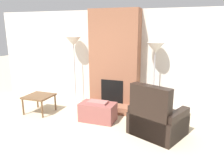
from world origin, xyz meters
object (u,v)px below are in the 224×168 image
(armchair, at_px, (156,120))
(floor_lamp_left, at_px, (73,44))
(side_table, at_px, (39,98))
(floor_lamp_right, at_px, (155,51))
(ottoman, at_px, (98,112))

(armchair, bearing_deg, floor_lamp_left, -3.39)
(side_table, distance_m, floor_lamp_right, 3.16)
(floor_lamp_right, bearing_deg, armchair, -78.52)
(ottoman, bearing_deg, floor_lamp_right, 41.02)
(floor_lamp_left, bearing_deg, armchair, -26.66)
(ottoman, relative_size, armchair, 0.66)
(floor_lamp_right, bearing_deg, floor_lamp_left, -180.00)
(ottoman, height_order, side_table, ottoman)
(ottoman, bearing_deg, side_table, -179.81)
(ottoman, height_order, floor_lamp_right, floor_lamp_right)
(floor_lamp_right, bearing_deg, ottoman, -138.98)
(ottoman, bearing_deg, floor_lamp_left, 138.68)
(armchair, height_order, floor_lamp_right, floor_lamp_right)
(side_table, bearing_deg, floor_lamp_left, 62.64)
(floor_lamp_left, height_order, floor_lamp_right, floor_lamp_left)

